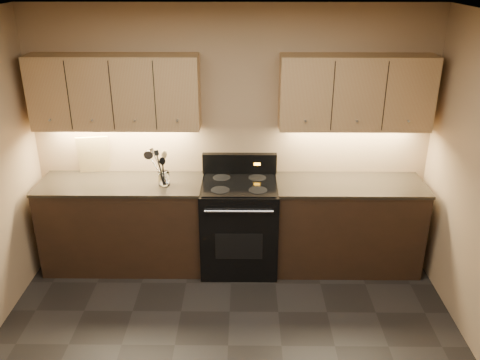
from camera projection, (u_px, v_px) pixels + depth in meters
The scene contains 15 objects.
ceiling at pixel (221, 29), 2.78m from camera, with size 4.00×4.00×0.00m, color silver.
wall_back at pixel (232, 138), 5.14m from camera, with size 4.00×0.04×2.60m, color #A38460.
counter_left at pixel (124, 224), 5.20m from camera, with size 1.62×0.62×0.93m.
counter_right at pixel (347, 225), 5.18m from camera, with size 1.46×0.62×0.93m.
stove at pixel (239, 224), 5.17m from camera, with size 0.76×0.68×1.14m.
upper_cab_left at pixel (115, 92), 4.81m from camera, with size 1.60×0.30×0.70m, color #A78753.
upper_cab_right at pixel (356, 93), 4.79m from camera, with size 1.44×0.30×0.70m, color #A78753.
outlet_plate at pixel (106, 154), 5.21m from camera, with size 0.09×0.01×0.12m, color #B2B5BA.
utensil_crock at pixel (164, 179), 4.94m from camera, with size 0.11×0.11×0.14m.
cutting_board at pixel (94, 154), 5.18m from camera, with size 0.31×0.02×0.40m, color tan.
wooden_spoon at pixel (160, 168), 4.90m from camera, with size 0.06×0.06×0.32m, color tan, non-canonical shape.
black_spoon at pixel (163, 169), 4.91m from camera, with size 0.06×0.06×0.30m, color black, non-canonical shape.
black_turner at pixel (163, 167), 4.87m from camera, with size 0.08×0.08×0.35m, color black, non-canonical shape.
steel_spatula at pixel (166, 165), 4.89m from camera, with size 0.08×0.08×0.38m, color silver, non-canonical shape.
steel_skimmer at pixel (165, 166), 4.89m from camera, with size 0.09×0.09×0.36m, color silver, non-canonical shape.
Camera 1 is at (0.13, -2.89, 2.94)m, focal length 38.00 mm.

